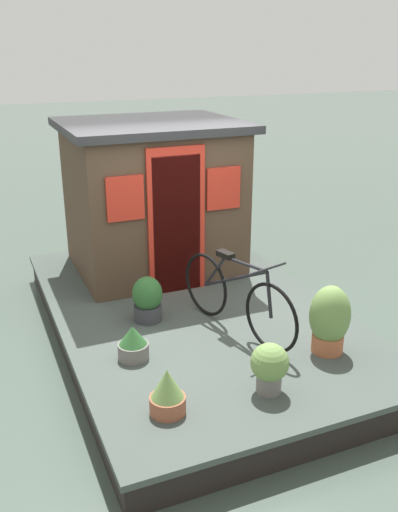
{
  "coord_description": "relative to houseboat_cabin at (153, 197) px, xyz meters",
  "views": [
    {
      "loc": [
        -5.51,
        2.25,
        3.24
      ],
      "look_at": [
        -0.2,
        0.0,
        1.07
      ],
      "focal_mm": 39.2,
      "sensor_mm": 36.0,
      "label": 1
    }
  ],
  "objects": [
    {
      "name": "potted_plant_sage",
      "position": [
        -3.17,
        0.96,
        -0.81
      ],
      "size": [
        0.31,
        0.31,
        0.41
      ],
      "color": "#935138",
      "rests_on": "houseboat_deck"
    },
    {
      "name": "houseboat_cabin",
      "position": [
        0.0,
        0.0,
        0.0
      ],
      "size": [
        1.93,
        2.26,
        1.98
      ],
      "color": "#4C3828",
      "rests_on": "houseboat_deck"
    },
    {
      "name": "potted_plant_ivy",
      "position": [
        -3.23,
        0.04,
        -0.74
      ],
      "size": [
        0.34,
        0.34,
        0.47
      ],
      "color": "slate",
      "rests_on": "houseboat_deck"
    },
    {
      "name": "bicycle",
      "position": [
        -2.11,
        -0.2,
        -0.6
      ],
      "size": [
        1.71,
        0.6,
        0.87
      ],
      "color": "black",
      "rests_on": "houseboat_deck"
    },
    {
      "name": "houseboat_deck",
      "position": [
        -1.37,
        0.0,
        -1.18
      ],
      "size": [
        4.95,
        3.11,
        0.37
      ],
      "color": "#424C47",
      "rests_on": "ground_plane"
    },
    {
      "name": "potted_plant_fern",
      "position": [
        -2.22,
        0.97,
        -0.84
      ],
      "size": [
        0.31,
        0.31,
        0.35
      ],
      "color": "slate",
      "rests_on": "houseboat_deck"
    },
    {
      "name": "ground_plane",
      "position": [
        -1.37,
        0.0,
        -1.37
      ],
      "size": [
        60.0,
        60.0,
        0.0
      ],
      "primitive_type": "plane",
      "color": "#47564C"
    },
    {
      "name": "potted_plant_rosemary",
      "position": [
        -1.5,
        0.59,
        -0.75
      ],
      "size": [
        0.33,
        0.33,
        0.51
      ],
      "color": "#38383D",
      "rests_on": "houseboat_deck"
    },
    {
      "name": "potted_plant_thyme",
      "position": [
        -2.85,
        -0.85,
        -0.65
      ],
      "size": [
        0.4,
        0.4,
        0.71
      ],
      "color": "#B2603D",
      "rests_on": "houseboat_deck"
    }
  ]
}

